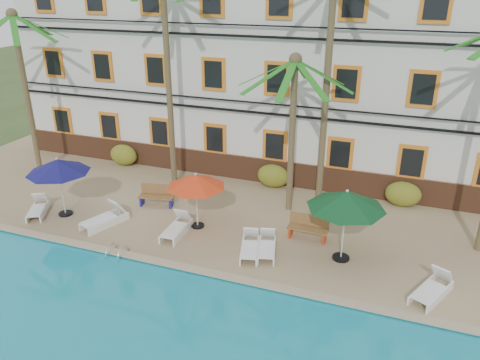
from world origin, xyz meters
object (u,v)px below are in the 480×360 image
at_px(palm_b, 167,54).
at_px(umbrella_blue, 58,166).
at_px(bench_right, 308,227).
at_px(lounger_b, 105,218).
at_px(palm_d, 329,53).
at_px(umbrella_red, 196,181).
at_px(palm_c, 293,111).
at_px(lounger_c, 177,227).
at_px(palm_a, 22,71).
at_px(lounger_e, 267,246).
at_px(lounger_f, 432,289).
at_px(lounger_a, 38,208).
at_px(lounger_d, 250,246).
at_px(umbrella_green, 347,200).
at_px(bench_left, 157,195).
at_px(pool_ladder, 117,255).

bearing_deg(palm_b, umbrella_blue, -122.86).
height_order(umbrella_blue, bench_right, umbrella_blue).
bearing_deg(bench_right, lounger_b, -167.36).
xyz_separation_m(palm_d, umbrella_red, (-4.15, -3.09, -4.54)).
bearing_deg(palm_c, umbrella_blue, -156.55).
height_order(lounger_c, bench_right, bench_right).
bearing_deg(palm_d, umbrella_red, -143.38).
height_order(palm_d, lounger_b, palm_d).
xyz_separation_m(palm_a, palm_c, (12.90, 0.32, -0.77)).
height_order(palm_d, lounger_e, palm_d).
relative_size(umbrella_red, lounger_b, 1.14).
bearing_deg(palm_a, lounger_f, -11.98).
xyz_separation_m(palm_c, lounger_c, (-3.48, -3.53, -4.00)).
distance_m(palm_a, lounger_c, 11.04).
bearing_deg(palm_b, lounger_a, -129.81).
relative_size(palm_c, umbrella_red, 2.83).
bearing_deg(palm_b, palm_a, -172.42).
relative_size(lounger_a, lounger_d, 0.96).
bearing_deg(umbrella_green, lounger_f, -21.24).
bearing_deg(palm_d, lounger_b, -151.21).
xyz_separation_m(palm_d, umbrella_green, (1.53, -3.45, -4.22)).
xyz_separation_m(lounger_b, bench_left, (1.05, 2.25, 0.18)).
height_order(palm_d, lounger_f, palm_d).
bearing_deg(lounger_a, umbrella_red, 11.05).
height_order(umbrella_blue, lounger_a, umbrella_blue).
bearing_deg(umbrella_blue, umbrella_red, 9.85).
height_order(palm_c, lounger_b, palm_c).
distance_m(palm_b, lounger_a, 8.42).
bearing_deg(lounger_d, lounger_e, 21.84).
height_order(lounger_a, lounger_e, lounger_e).
height_order(palm_d, umbrella_blue, palm_d).
distance_m(palm_a, palm_d, 14.16).
distance_m(palm_d, umbrella_red, 6.88).
relative_size(lounger_d, lounger_f, 0.95).
distance_m(lounger_a, bench_left, 4.89).
bearing_deg(lounger_b, palm_b, 80.88).
bearing_deg(lounger_d, lounger_a, -178.80).
relative_size(lounger_f, bench_right, 1.26).
bearing_deg(lounger_c, palm_a, 161.17).
height_order(palm_a, palm_d, palm_d).
bearing_deg(palm_d, palm_a, -177.30).
distance_m(palm_d, umbrella_blue, 11.41).
relative_size(lounger_b, pool_ladder, 2.70).
xyz_separation_m(umbrella_blue, lounger_a, (-1.09, -0.34, -1.90)).
xyz_separation_m(palm_d, pool_ladder, (-5.96, -5.96, -6.49)).
height_order(palm_a, umbrella_red, palm_a).
bearing_deg(lounger_e, bench_right, 52.82).
distance_m(umbrella_blue, umbrella_red, 5.68).
bearing_deg(umbrella_red, lounger_f, -9.95).
xyz_separation_m(palm_b, lounger_f, (11.42, -4.89, -5.79)).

